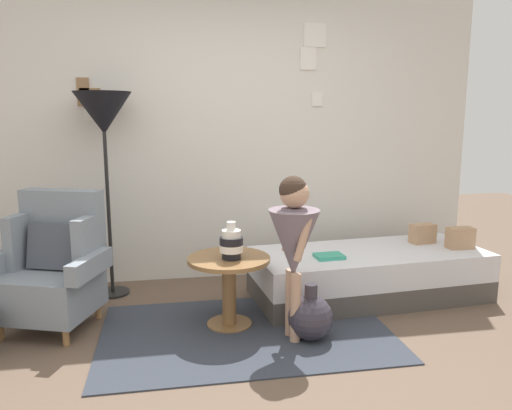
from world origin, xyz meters
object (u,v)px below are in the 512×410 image
(book_on_daybed, at_px, (329,256))
(armchair, at_px, (54,267))
(side_table, at_px, (229,276))
(daybed, at_px, (368,274))
(vase_striped, at_px, (231,244))
(floor_lamp, at_px, (104,119))
(demijohn_near, at_px, (310,317))
(person_child, at_px, (294,237))

(book_on_daybed, bearing_deg, armchair, 179.60)
(side_table, bearing_deg, daybed, 16.71)
(vase_striped, height_order, book_on_daybed, vase_striped)
(armchair, relative_size, floor_lamp, 0.57)
(daybed, bearing_deg, demijohn_near, -135.63)
(armchair, xyz_separation_m, vase_striped, (1.25, -0.27, 0.18))
(daybed, xyz_separation_m, side_table, (-1.22, -0.36, 0.17))
(daybed, height_order, person_child, person_child)
(vase_striped, distance_m, demijohn_near, 0.74)
(vase_striped, bearing_deg, person_child, -34.07)
(book_on_daybed, relative_size, demijohn_near, 0.56)
(demijohn_near, bearing_deg, book_on_daybed, 60.57)
(daybed, height_order, book_on_daybed, book_on_daybed)
(armchair, distance_m, person_child, 1.73)
(daybed, xyz_separation_m, person_child, (-0.82, -0.66, 0.52))
(armchair, xyz_separation_m, side_table, (1.23, -0.23, -0.07))
(floor_lamp, distance_m, book_on_daybed, 2.11)
(side_table, distance_m, floor_lamp, 1.64)
(daybed, bearing_deg, book_on_daybed, -159.77)
(book_on_daybed, bearing_deg, floor_lamp, 160.74)
(armchair, xyz_separation_m, daybed, (2.45, 0.13, -0.24))
(armchair, xyz_separation_m, book_on_daybed, (2.05, -0.01, -0.02))
(armchair, relative_size, daybed, 0.50)
(side_table, relative_size, floor_lamp, 0.35)
(armchair, height_order, floor_lamp, floor_lamp)
(daybed, distance_m, side_table, 1.28)
(vase_striped, bearing_deg, book_on_daybed, 17.77)
(person_child, height_order, demijohn_near, person_child)
(floor_lamp, xyz_separation_m, demijohn_near, (1.41, -1.14, -1.32))
(vase_striped, bearing_deg, demijohn_near, -29.63)
(person_child, xyz_separation_m, book_on_daybed, (0.42, 0.52, -0.30))
(armchair, bearing_deg, vase_striped, -12.30)
(person_child, height_order, book_on_daybed, person_child)
(armchair, height_order, person_child, person_child)
(side_table, distance_m, person_child, 0.60)
(person_child, relative_size, book_on_daybed, 5.09)
(armchair, height_order, daybed, armchair)
(armchair, relative_size, demijohn_near, 2.47)
(floor_lamp, height_order, person_child, floor_lamp)
(daybed, height_order, floor_lamp, floor_lamp)
(armchair, height_order, book_on_daybed, armchair)
(floor_lamp, distance_m, demijohn_near, 2.24)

